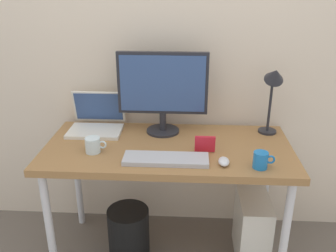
{
  "coord_description": "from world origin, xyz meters",
  "views": [
    {
      "loc": [
        0.11,
        -1.86,
        1.64
      ],
      "look_at": [
        0.0,
        0.0,
        0.87
      ],
      "focal_mm": 39.15,
      "sensor_mm": 36.0,
      "label": 1
    }
  ],
  "objects_px": {
    "wastebasket": "(129,231)",
    "glass_cup": "(93,145)",
    "desk": "(168,157)",
    "keyboard": "(165,159)",
    "desk_lamp": "(274,85)",
    "photo_frame": "(205,144)",
    "laptop": "(97,121)",
    "computer_tower": "(252,228)",
    "monitor": "(163,88)",
    "mouse": "(224,161)",
    "coffee_mug": "(261,160)"
  },
  "relations": [
    {
      "from": "laptop",
      "to": "computer_tower",
      "type": "bearing_deg",
      "value": -12.43
    },
    {
      "from": "desk",
      "to": "laptop",
      "type": "relative_size",
      "value": 4.34
    },
    {
      "from": "coffee_mug",
      "to": "monitor",
      "type": "bearing_deg",
      "value": 140.8
    },
    {
      "from": "desk_lamp",
      "to": "coffee_mug",
      "type": "relative_size",
      "value": 3.98
    },
    {
      "from": "monitor",
      "to": "laptop",
      "type": "distance_m",
      "value": 0.47
    },
    {
      "from": "monitor",
      "to": "computer_tower",
      "type": "height_order",
      "value": "monitor"
    },
    {
      "from": "photo_frame",
      "to": "computer_tower",
      "type": "xyz_separation_m",
      "value": [
        0.31,
        0.07,
        -0.59
      ]
    },
    {
      "from": "mouse",
      "to": "computer_tower",
      "type": "height_order",
      "value": "mouse"
    },
    {
      "from": "desk_lamp",
      "to": "coffee_mug",
      "type": "bearing_deg",
      "value": -105.79
    },
    {
      "from": "keyboard",
      "to": "photo_frame",
      "type": "xyz_separation_m",
      "value": [
        0.21,
        0.12,
        0.04
      ]
    },
    {
      "from": "computer_tower",
      "to": "desk",
      "type": "bearing_deg",
      "value": 179.79
    },
    {
      "from": "coffee_mug",
      "to": "desk_lamp",
      "type": "bearing_deg",
      "value": 74.21
    },
    {
      "from": "mouse",
      "to": "photo_frame",
      "type": "bearing_deg",
      "value": 123.78
    },
    {
      "from": "desk_lamp",
      "to": "photo_frame",
      "type": "distance_m",
      "value": 0.54
    },
    {
      "from": "laptop",
      "to": "wastebasket",
      "type": "height_order",
      "value": "laptop"
    },
    {
      "from": "keyboard",
      "to": "monitor",
      "type": "bearing_deg",
      "value": 95.78
    },
    {
      "from": "monitor",
      "to": "keyboard",
      "type": "xyz_separation_m",
      "value": [
        0.04,
        -0.38,
        -0.27
      ]
    },
    {
      "from": "laptop",
      "to": "desk",
      "type": "bearing_deg",
      "value": -24.97
    },
    {
      "from": "desk",
      "to": "keyboard",
      "type": "distance_m",
      "value": 0.2
    },
    {
      "from": "coffee_mug",
      "to": "glass_cup",
      "type": "xyz_separation_m",
      "value": [
        -0.87,
        0.12,
        -0.0
      ]
    },
    {
      "from": "keyboard",
      "to": "computer_tower",
      "type": "bearing_deg",
      "value": 19.61
    },
    {
      "from": "desk",
      "to": "monitor",
      "type": "height_order",
      "value": "monitor"
    },
    {
      "from": "mouse",
      "to": "wastebasket",
      "type": "xyz_separation_m",
      "value": [
        -0.54,
        0.2,
        -0.62
      ]
    },
    {
      "from": "coffee_mug",
      "to": "photo_frame",
      "type": "height_order",
      "value": "photo_frame"
    },
    {
      "from": "monitor",
      "to": "desk",
      "type": "bearing_deg",
      "value": -77.54
    },
    {
      "from": "photo_frame",
      "to": "computer_tower",
      "type": "bearing_deg",
      "value": 11.9
    },
    {
      "from": "keyboard",
      "to": "photo_frame",
      "type": "distance_m",
      "value": 0.24
    },
    {
      "from": "desk",
      "to": "monitor",
      "type": "relative_size",
      "value": 2.62
    },
    {
      "from": "computer_tower",
      "to": "wastebasket",
      "type": "relative_size",
      "value": 1.4
    },
    {
      "from": "monitor",
      "to": "glass_cup",
      "type": "distance_m",
      "value": 0.52
    },
    {
      "from": "desk",
      "to": "coffee_mug",
      "type": "bearing_deg",
      "value": -25.64
    },
    {
      "from": "laptop",
      "to": "computer_tower",
      "type": "distance_m",
      "value": 1.16
    },
    {
      "from": "desk_lamp",
      "to": "photo_frame",
      "type": "bearing_deg",
      "value": -146.13
    },
    {
      "from": "laptop",
      "to": "glass_cup",
      "type": "height_order",
      "value": "laptop"
    },
    {
      "from": "mouse",
      "to": "coffee_mug",
      "type": "bearing_deg",
      "value": -7.44
    },
    {
      "from": "desk",
      "to": "laptop",
      "type": "bearing_deg",
      "value": 155.03
    },
    {
      "from": "wastebasket",
      "to": "glass_cup",
      "type": "bearing_deg",
      "value": -145.41
    },
    {
      "from": "desk",
      "to": "monitor",
      "type": "xyz_separation_m",
      "value": [
        -0.04,
        0.19,
        0.35
      ]
    },
    {
      "from": "wastebasket",
      "to": "computer_tower",
      "type": "bearing_deg",
      "value": -0.11
    },
    {
      "from": "mouse",
      "to": "photo_frame",
      "type": "distance_m",
      "value": 0.17
    },
    {
      "from": "keyboard",
      "to": "glass_cup",
      "type": "relative_size",
      "value": 3.77
    },
    {
      "from": "keyboard",
      "to": "mouse",
      "type": "bearing_deg",
      "value": -3.41
    },
    {
      "from": "monitor",
      "to": "wastebasket",
      "type": "height_order",
      "value": "monitor"
    },
    {
      "from": "desk_lamp",
      "to": "computer_tower",
      "type": "bearing_deg",
      "value": -112.11
    },
    {
      "from": "mouse",
      "to": "wastebasket",
      "type": "relative_size",
      "value": 0.3
    },
    {
      "from": "desk",
      "to": "computer_tower",
      "type": "relative_size",
      "value": 3.31
    },
    {
      "from": "desk_lamp",
      "to": "monitor",
      "type": "bearing_deg",
      "value": -179.95
    },
    {
      "from": "laptop",
      "to": "mouse",
      "type": "xyz_separation_m",
      "value": [
        0.75,
        -0.42,
        -0.04
      ]
    },
    {
      "from": "laptop",
      "to": "coffee_mug",
      "type": "xyz_separation_m",
      "value": [
        0.93,
        -0.44,
        -0.01
      ]
    },
    {
      "from": "laptop",
      "to": "desk_lamp",
      "type": "height_order",
      "value": "desk_lamp"
    }
  ]
}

